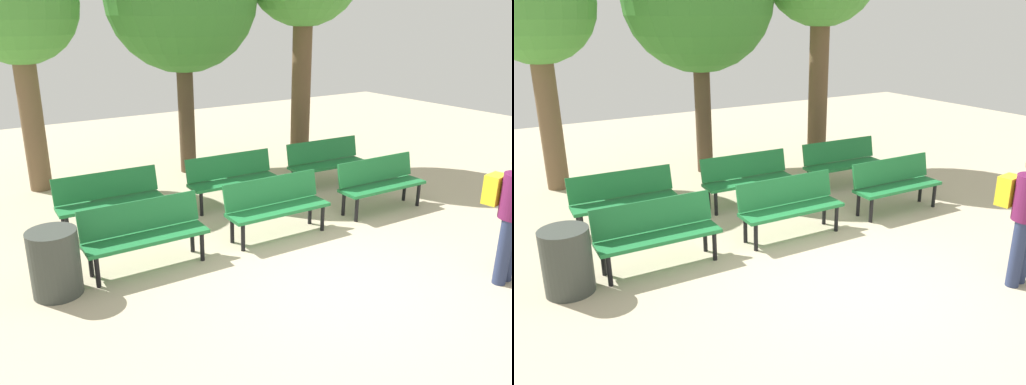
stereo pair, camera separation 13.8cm
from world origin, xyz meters
TOP-DOWN VIEW (x-y plane):
  - ground_plane at (0.00, 0.00)m, footprint 24.00×24.00m
  - bench_r0_c0 at (-1.96, 1.65)m, footprint 1.61×0.52m
  - bench_r0_c1 at (0.06, 1.58)m, footprint 1.61×0.53m
  - bench_r0_c2 at (2.15, 1.52)m, footprint 1.61×0.52m
  - bench_r1_c0 at (-1.94, 3.17)m, footprint 1.62×0.54m
  - bench_r1_c1 at (0.18, 3.08)m, footprint 1.62×0.56m
  - bench_r1_c2 at (2.23, 3.02)m, footprint 1.62×0.57m
  - tree_2 at (-2.48, 5.76)m, footprint 2.09×2.09m
  - visitor_with_backpack at (1.61, -1.10)m, footprint 0.38×0.56m
  - handbag at (2.00, -1.00)m, footprint 0.26×0.36m
  - trash_bin at (-3.12, 1.54)m, footprint 0.58×0.58m

SIDE VIEW (x-z plane):
  - ground_plane at x=0.00m, z-range 0.00..0.00m
  - handbag at x=2.00m, z-range -0.01..0.28m
  - trash_bin at x=-3.12m, z-range 0.00..0.81m
  - bench_r0_c0 at x=-1.96m, z-range 0.07..0.94m
  - bench_r0_c1 at x=0.06m, z-range 0.07..0.94m
  - bench_r0_c2 at x=2.15m, z-range 0.07..0.94m
  - bench_r1_c0 at x=-1.94m, z-range 0.07..0.94m
  - bench_r1_c1 at x=0.18m, z-range 0.07..0.94m
  - bench_r1_c2 at x=2.23m, z-range 0.07..0.94m
  - visitor_with_backpack at x=1.61m, z-range 0.11..1.76m
  - tree_2 at x=-2.48m, z-range 1.06..5.46m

